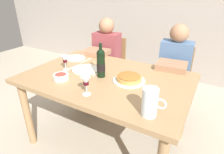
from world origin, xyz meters
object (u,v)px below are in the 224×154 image
at_px(wine_bottle, 101,63).
at_px(wine_glass_right_diner, 86,82).
at_px(baked_tart, 129,78).
at_px(dinner_plate_right_setting, 86,69).
at_px(diner_left, 103,61).
at_px(diner_right, 172,75).
at_px(chair_left, 111,64).
at_px(wine_glass_left_diner, 65,60).
at_px(dining_table, 106,85).
at_px(salad_bowl, 61,76).
at_px(dinner_plate_left_setting, 76,58).
at_px(water_pitcher, 150,104).
at_px(chair_right, 174,77).

bearing_deg(wine_bottle, wine_glass_right_diner, -76.38).
xyz_separation_m(baked_tart, dinner_plate_right_setting, (-0.48, 0.01, -0.02)).
height_order(diner_left, diner_right, same).
bearing_deg(dinner_plate_right_setting, chair_left, 103.36).
relative_size(wine_glass_left_diner, chair_left, 0.17).
bearing_deg(dining_table, wine_glass_left_diner, -170.48).
bearing_deg(diner_right, wine_bottle, 48.90).
bearing_deg(dinner_plate_right_setting, diner_right, 41.16).
height_order(dining_table, diner_left, diner_left).
bearing_deg(salad_bowl, diner_right, 49.31).
height_order(wine_glass_right_diner, dinner_plate_right_setting, wine_glass_right_diner).
height_order(wine_glass_left_diner, diner_right, diner_right).
distance_m(baked_tart, dinner_plate_left_setting, 0.82).
relative_size(dining_table, wine_bottle, 4.83).
xyz_separation_m(water_pitcher, wine_glass_left_diner, (-0.96, 0.29, 0.02)).
xyz_separation_m(dining_table, dinner_plate_left_setting, (-0.56, 0.24, 0.10)).
relative_size(wine_bottle, dinner_plate_left_setting, 1.41).
bearing_deg(chair_left, dining_table, 113.55).
relative_size(wine_bottle, baked_tart, 1.11).
relative_size(chair_left, diner_right, 0.75).
bearing_deg(baked_tart, diner_right, 69.54).
bearing_deg(salad_bowl, chair_left, 97.16).
bearing_deg(wine_bottle, chair_right, 62.03).
bearing_deg(chair_left, wine_bottle, 110.91).
height_order(baked_tart, dinner_plate_left_setting, baked_tart).
bearing_deg(chair_left, dinner_plate_right_setting, 99.40).
relative_size(baked_tart, wine_glass_right_diner, 1.92).
relative_size(wine_bottle, chair_left, 0.36).
bearing_deg(wine_glass_right_diner, baked_tart, 63.55).
bearing_deg(diner_right, diner_left, -4.08).
bearing_deg(dinner_plate_right_setting, wine_bottle, -12.78).
xyz_separation_m(salad_bowl, wine_glass_left_diner, (-0.11, 0.18, 0.08)).
bearing_deg(baked_tart, salad_bowl, -153.71).
relative_size(water_pitcher, wine_glass_right_diner, 1.28).
distance_m(dinner_plate_right_setting, chair_left, 0.92).
xyz_separation_m(diner_left, chair_right, (0.89, 0.24, -0.12)).
relative_size(chair_left, chair_right, 1.00).
xyz_separation_m(dinner_plate_left_setting, chair_left, (0.10, 0.64, -0.27)).
distance_m(dining_table, salad_bowl, 0.42).
bearing_deg(wine_glass_left_diner, salad_bowl, -58.86).
bearing_deg(dinner_plate_left_setting, diner_left, 73.51).
relative_size(wine_glass_left_diner, diner_right, 0.13).
distance_m(salad_bowl, diner_right, 1.20).
distance_m(water_pitcher, diner_right, 1.04).
distance_m(water_pitcher, diner_left, 1.42).
relative_size(wine_glass_right_diner, dinner_plate_left_setting, 0.67).
bearing_deg(diner_right, chair_right, -90.77).
distance_m(wine_bottle, diner_right, 0.88).
bearing_deg(diner_left, chair_right, -168.59).
bearing_deg(chair_right, dinner_plate_left_setting, 28.06).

